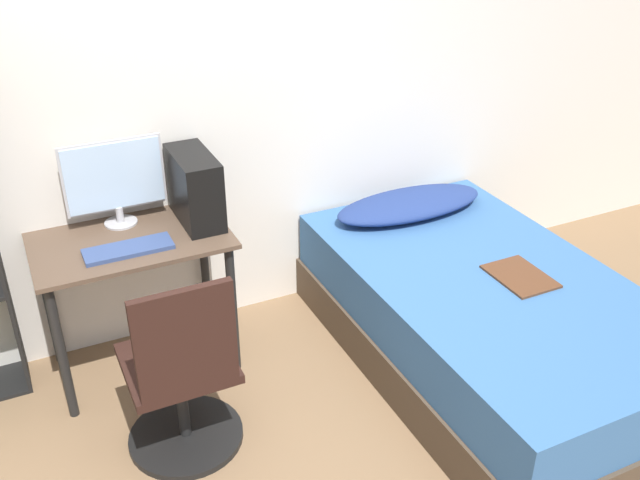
{
  "coord_description": "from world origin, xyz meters",
  "views": [
    {
      "loc": [
        -0.74,
        -1.8,
        2.32
      ],
      "look_at": [
        0.49,
        0.78,
        0.75
      ],
      "focal_mm": 40.0,
      "sensor_mm": 36.0,
      "label": 1
    }
  ],
  "objects_px": {
    "monitor": "(114,179)",
    "keyboard": "(128,249)",
    "bed": "(486,321)",
    "pc_tower": "(195,188)",
    "office_chair": "(183,385)"
  },
  "relations": [
    {
      "from": "office_chair",
      "to": "keyboard",
      "type": "bearing_deg",
      "value": 96.06
    },
    {
      "from": "office_chair",
      "to": "bed",
      "type": "xyz_separation_m",
      "value": [
        1.52,
        -0.07,
        -0.09
      ]
    },
    {
      "from": "bed",
      "to": "monitor",
      "type": "height_order",
      "value": "monitor"
    },
    {
      "from": "office_chair",
      "to": "bed",
      "type": "bearing_deg",
      "value": -2.78
    },
    {
      "from": "monitor",
      "to": "bed",
      "type": "bearing_deg",
      "value": -30.44
    },
    {
      "from": "pc_tower",
      "to": "monitor",
      "type": "bearing_deg",
      "value": 160.83
    },
    {
      "from": "monitor",
      "to": "pc_tower",
      "type": "xyz_separation_m",
      "value": [
        0.35,
        -0.12,
        -0.06
      ]
    },
    {
      "from": "office_chair",
      "to": "monitor",
      "type": "bearing_deg",
      "value": 92.18
    },
    {
      "from": "office_chair",
      "to": "pc_tower",
      "type": "bearing_deg",
      "value": 66.19
    },
    {
      "from": "office_chair",
      "to": "keyboard",
      "type": "height_order",
      "value": "office_chair"
    },
    {
      "from": "monitor",
      "to": "keyboard",
      "type": "distance_m",
      "value": 0.36
    },
    {
      "from": "bed",
      "to": "keyboard",
      "type": "relative_size",
      "value": 5.11
    },
    {
      "from": "bed",
      "to": "monitor",
      "type": "xyz_separation_m",
      "value": [
        -1.55,
        0.91,
        0.7
      ]
    },
    {
      "from": "monitor",
      "to": "keyboard",
      "type": "xyz_separation_m",
      "value": [
        -0.03,
        -0.29,
        -0.22
      ]
    },
    {
      "from": "monitor",
      "to": "pc_tower",
      "type": "distance_m",
      "value": 0.37
    }
  ]
}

